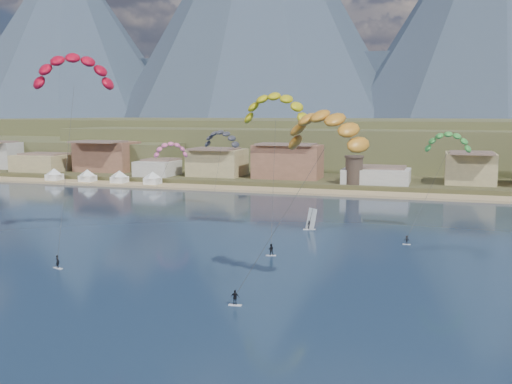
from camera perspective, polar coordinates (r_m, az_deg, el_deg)
ground at (r=70.22m, az=-8.03°, el=-11.50°), size 2400.00×2400.00×0.00m
beach at (r=169.76m, az=7.52°, el=-0.07°), size 2200.00×12.00×0.90m
land at (r=620.84m, az=14.86°, el=5.32°), size 2200.00×900.00×4.00m
foothills at (r=292.61m, az=16.24°, el=4.66°), size 940.00×210.00×18.00m
mountain_ridge at (r=893.57m, az=15.07°, el=15.63°), size 2060.00×480.00×400.00m
town at (r=194.93m, az=-3.28°, el=3.27°), size 400.00×24.00×12.00m
watchtower at (r=176.16m, az=9.61°, el=2.17°), size 5.82×5.82×8.60m
beach_tents at (r=197.21m, az=-14.85°, el=1.82°), size 43.40×6.40×5.00m
kitesurfer_red at (r=107.76m, az=-17.52°, el=11.72°), size 15.82×23.52×36.36m
kitesurfer_yellow at (r=108.30m, az=1.95°, el=8.67°), size 13.04×18.73×29.63m
kitesurfer_orange at (r=74.16m, az=6.83°, el=6.60°), size 16.23×14.14×25.63m
kitesurfer_green at (r=116.31m, az=18.33°, el=4.91°), size 11.59×14.61×22.21m
distant_kite_pink at (r=146.43m, az=-8.38°, el=4.39°), size 9.23×7.75×17.75m
distant_kite_dark at (r=141.64m, az=-3.44°, el=5.52°), size 9.87×6.45×20.62m
windsurfer at (r=116.31m, az=5.34°, el=-3.05°), size 2.51×2.76×4.31m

